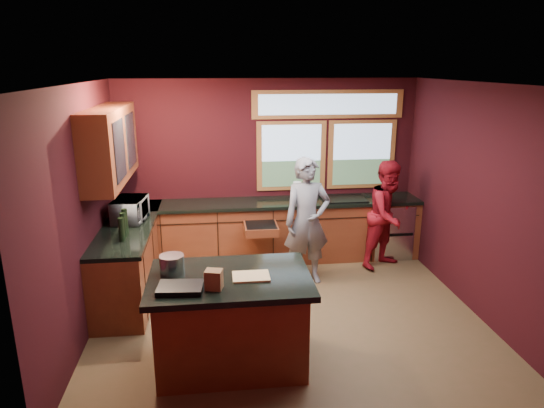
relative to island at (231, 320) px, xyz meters
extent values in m
plane|color=brown|center=(0.71, 0.93, -0.48)|extent=(4.50, 4.50, 0.00)
cube|color=black|center=(0.71, 2.93, 0.87)|extent=(4.50, 0.02, 2.70)
cube|color=black|center=(0.71, -1.07, 0.87)|extent=(4.50, 0.02, 2.70)
cube|color=black|center=(-1.54, 0.93, 0.87)|extent=(0.02, 4.00, 2.70)
cube|color=black|center=(2.96, 0.93, 0.87)|extent=(0.02, 4.00, 2.70)
cube|color=silver|center=(0.71, 0.93, 2.22)|extent=(4.50, 4.00, 0.02)
cube|color=#87A0BB|center=(1.06, 2.92, 1.07)|extent=(1.06, 0.02, 1.06)
cube|color=#87A0BB|center=(2.16, 2.92, 1.07)|extent=(1.06, 0.02, 1.06)
cube|color=#985B2C|center=(1.61, 2.92, 1.84)|extent=(2.30, 0.02, 0.42)
cube|color=#622917|center=(-1.36, 1.78, 1.47)|extent=(0.36, 1.80, 0.90)
cube|color=#622917|center=(0.71, 2.63, -0.04)|extent=(4.50, 0.60, 0.88)
cube|color=black|center=(0.71, 2.62, 0.43)|extent=(4.50, 0.64, 0.05)
cube|color=#B7B7BC|center=(2.56, 2.61, -0.05)|extent=(0.60, 0.58, 0.85)
cube|color=black|center=(1.81, 2.59, 0.43)|extent=(0.66, 0.46, 0.05)
cube|color=#622917|center=(-1.24, 1.78, -0.04)|extent=(0.60, 2.30, 0.88)
cube|color=black|center=(-1.23, 1.78, 0.43)|extent=(0.64, 2.30, 0.05)
cube|color=#622917|center=(0.00, 0.00, -0.04)|extent=(1.40, 0.90, 0.88)
cube|color=black|center=(0.00, 0.00, 0.44)|extent=(1.55, 1.05, 0.06)
imported|color=slate|center=(1.09, 1.79, 0.39)|extent=(0.68, 0.48, 1.74)
imported|color=maroon|center=(2.38, 2.18, 0.32)|extent=(0.97, 0.91, 1.59)
imported|color=#999999|center=(-1.21, 1.90, 0.60)|extent=(0.43, 0.59, 0.30)
imported|color=#999999|center=(1.21, 2.68, 0.62)|extent=(0.30, 0.26, 0.33)
cylinder|color=silver|center=(1.10, 2.63, 0.59)|extent=(0.12, 0.12, 0.28)
cube|color=tan|center=(0.20, -0.05, 0.48)|extent=(0.35, 0.25, 0.02)
cylinder|color=#AAA9AE|center=(-0.55, 0.15, 0.56)|extent=(0.24, 0.24, 0.18)
cube|color=brown|center=(-0.15, -0.25, 0.56)|extent=(0.18, 0.15, 0.18)
cube|color=black|center=(-0.45, -0.25, 0.49)|extent=(0.42, 0.31, 0.05)
camera|label=1|loc=(-0.11, -4.27, 2.42)|focal=32.00mm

